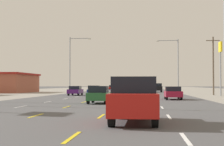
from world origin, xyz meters
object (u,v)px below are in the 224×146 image
(suv_inner_right_nearest, at_px, (134,99))
(hatchback_center_turn_near, at_px, (99,95))
(sedan_far_right_mid, at_px, (173,93))
(sedan_inner_right_farthest, at_px, (142,89))
(pole_sign_right_row_1, at_px, (220,56))
(hatchback_far_left_distant_a, at_px, (112,87))
(hatchback_inner_left_distant_b, at_px, (123,87))
(streetlight_left_row_1, at_px, (72,61))
(hatchback_inner_left_midfar, at_px, (94,91))
(streetlight_right_row_0, at_px, (218,35))
(suv_far_right_farther, at_px, (158,88))
(sedan_far_left_far, at_px, (75,90))
(streetlight_right_row_1, at_px, (176,62))

(suv_inner_right_nearest, bearing_deg, hatchback_center_turn_near, 102.88)
(sedan_far_right_mid, distance_m, sedan_inner_right_farthest, 41.25)
(suv_inner_right_nearest, xyz_separation_m, pole_sign_right_row_1, (11.61, 38.39, 4.82))
(hatchback_far_left_distant_a, xyz_separation_m, pole_sign_right_row_1, (22.30, -66.14, 5.06))
(hatchback_inner_left_distant_b, distance_m, streetlight_left_row_1, 60.46)
(hatchback_inner_left_midfar, relative_size, streetlight_right_row_0, 0.42)
(sedan_far_right_mid, distance_m, hatchback_far_left_distant_a, 80.96)
(sedan_far_right_mid, bearing_deg, hatchback_inner_left_midfar, 129.60)
(hatchback_center_turn_near, xyz_separation_m, streetlight_right_row_0, (9.68, -3.40, 4.69))
(hatchback_center_turn_near, relative_size, streetlight_right_row_0, 0.42)
(hatchback_inner_left_distant_b, bearing_deg, suv_far_right_farther, -76.87)
(suv_far_right_farther, height_order, streetlight_right_row_0, streetlight_right_row_0)
(sedan_inner_right_farthest, bearing_deg, hatchback_inner_left_midfar, -103.75)
(suv_far_right_farther, xyz_separation_m, streetlight_left_row_1, (-16.62, -14.45, 5.12))
(hatchback_inner_left_midfar, height_order, streetlight_right_row_0, streetlight_right_row_0)
(streetlight_right_row_0, bearing_deg, hatchback_center_turn_near, 160.65)
(sedan_far_left_far, relative_size, streetlight_right_row_1, 0.45)
(suv_inner_right_nearest, xyz_separation_m, sedan_far_right_mid, (3.58, 24.83, -0.27))
(streetlight_left_row_1, bearing_deg, sedan_inner_right_farthest, 48.63)
(sedan_far_left_far, xyz_separation_m, hatchback_inner_left_distant_b, (3.08, 71.37, 0.03))
(sedan_far_left_far, xyz_separation_m, streetlight_right_row_1, (16.59, 11.45, 5.07))
(sedan_far_left_far, height_order, hatchback_far_left_distant_a, hatchback_far_left_distant_a)
(hatchback_center_turn_near, distance_m, hatchback_inner_left_distant_b, 95.33)
(pole_sign_right_row_1, distance_m, streetlight_left_row_1, 27.99)
(sedan_inner_right_farthest, height_order, hatchback_inner_left_distant_b, hatchback_inner_left_distant_b)
(hatchback_center_turn_near, xyz_separation_m, streetlight_right_row_1, (9.80, 35.33, 5.04))
(suv_inner_right_nearest, bearing_deg, hatchback_inner_left_distant_b, 93.77)
(sedan_far_right_mid, bearing_deg, hatchback_far_left_distant_a, 100.15)
(hatchback_center_turn_near, relative_size, hatchback_inner_left_distant_b, 1.00)
(hatchback_far_left_distant_a, height_order, streetlight_right_row_0, streetlight_right_row_0)
(hatchback_far_left_distant_a, relative_size, streetlight_right_row_1, 0.39)
(sedan_far_right_mid, bearing_deg, streetlight_left_row_1, 122.78)
(hatchback_inner_left_midfar, distance_m, suv_far_right_farther, 29.64)
(sedan_far_left_far, distance_m, suv_far_right_farther, 29.30)
(sedan_far_left_far, distance_m, streetlight_left_row_1, 12.99)
(suv_inner_right_nearest, relative_size, sedan_far_left_far, 1.09)
(suv_inner_right_nearest, bearing_deg, sedan_inner_right_farthest, 90.24)
(streetlight_right_row_0, bearing_deg, sedan_far_left_far, 121.12)
(suv_far_right_farther, bearing_deg, sedan_far_right_mid, -89.59)
(sedan_far_right_mid, xyz_separation_m, sedan_far_left_far, (-13.98, 14.81, 0.00))
(sedan_inner_right_farthest, bearing_deg, streetlight_right_row_1, -66.38)
(sedan_far_left_far, xyz_separation_m, hatchback_far_left_distant_a, (-0.30, 64.88, 0.03))
(hatchback_far_left_distant_a, relative_size, streetlight_right_row_0, 0.42)
(streetlight_left_row_1, bearing_deg, hatchback_inner_left_midfar, -65.08)
(pole_sign_right_row_1, relative_size, streetlight_left_row_1, 0.75)
(hatchback_far_left_distant_a, distance_m, streetlight_right_row_0, 93.80)
(hatchback_inner_left_midfar, relative_size, sedan_inner_right_farthest, 0.87)
(sedan_far_right_mid, bearing_deg, streetlight_right_row_0, -78.69)
(sedan_far_right_mid, distance_m, streetlight_right_row_0, 13.57)
(suv_inner_right_nearest, height_order, hatchback_inner_left_distant_b, suv_inner_right_nearest)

